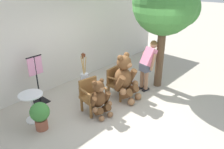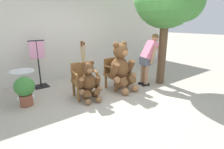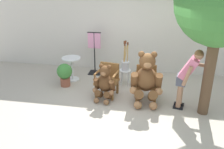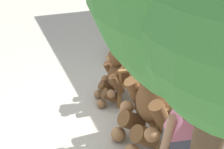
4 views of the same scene
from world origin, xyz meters
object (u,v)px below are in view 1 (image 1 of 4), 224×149
Objects in this scene: teddy_bear_small at (100,98)px; person_visitor at (148,61)px; wooden_chair_left at (92,95)px; potted_plant at (40,114)px; wooden_chair_right at (118,82)px; round_side_table at (32,104)px; patio_tree at (168,4)px; teddy_bear_large at (125,78)px; white_stool at (85,85)px; brush_bucket at (84,76)px; clothing_display_stand at (37,79)px.

person_visitor reaches higher than teddy_bear_small.
wooden_chair_left is 0.56× the size of person_visitor.
person_visitor reaches higher than potted_plant.
round_side_table is (-2.27, 0.76, -0.01)m from wooden_chair_right.
patio_tree reaches higher than person_visitor.
teddy_bear_large is 2.94× the size of white_stool.
teddy_bear_small is 1.43× the size of potted_plant.
white_stool is at bearing -53.60° from brush_bucket.
patio_tree is (2.51, -0.29, 2.05)m from teddy_bear_small.
teddy_bear_small is (-1.04, -0.29, 0.01)m from wooden_chair_right.
white_stool is (0.39, 0.69, -0.11)m from wooden_chair_left.
person_visitor is 3.45m from round_side_table.
wooden_chair_left is 0.82m from brush_bucket.
round_side_table is at bearing 148.78° from wooden_chair_left.
teddy_bear_large is 2.50m from round_side_table.
white_stool is (-1.59, 1.08, -0.55)m from person_visitor.
round_side_table is at bearing -131.41° from clothing_display_stand.
potted_plant is at bearing -167.31° from white_stool.
clothing_display_stand reaches higher than wooden_chair_left.
potted_plant reaches higher than white_stool.
wooden_chair_right is at bearing 92.20° from teddy_bear_large.
clothing_display_stand is at bearing 148.18° from patio_tree.
patio_tree is 4.15m from clothing_display_stand.
teddy_bear_large is 1.53× the size of brush_bucket.
person_visitor reaches higher than brush_bucket.
patio_tree is 2.57× the size of clothing_display_stand.
clothing_display_stand reaches higher than teddy_bear_small.
patio_tree is (1.47, -0.58, 2.06)m from wooden_chair_right.
teddy_bear_small reaches higher than potted_plant.
potted_plant is at bearing -167.27° from brush_bucket.
round_side_table is 0.21× the size of patio_tree.
person_visitor is at bearing -19.51° from round_side_table.
teddy_bear_small is 0.71× the size of clothing_display_stand.
patio_tree is (2.11, -1.27, 2.17)m from white_stool.
brush_bucket reaches higher than round_side_table.
white_stool is 0.52× the size of brush_bucket.
wooden_chair_right is at bearing -18.42° from round_side_table.
person_visitor is at bearing -33.74° from clothing_display_stand.
round_side_table is 0.45m from potted_plant.
wooden_chair_left is at bearing -179.96° from wooden_chair_right.
person_visitor is 1.94m from brush_bucket.
wooden_chair_left is at bearing 166.19° from teddy_bear_large.
potted_plant is (-1.70, -0.38, -0.25)m from brush_bucket.
patio_tree is at bearing -31.18° from white_stool.
wooden_chair_left reaches higher than white_stool.
wooden_chair_left is 2.06m from person_visitor.
patio_tree is at bearing -21.53° from wooden_chair_right.
brush_bucket is at bearing 124.23° from teddy_bear_large.
clothing_display_stand is at bearing 136.22° from teddy_bear_large.
person_visitor is at bearing -34.20° from white_stool.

